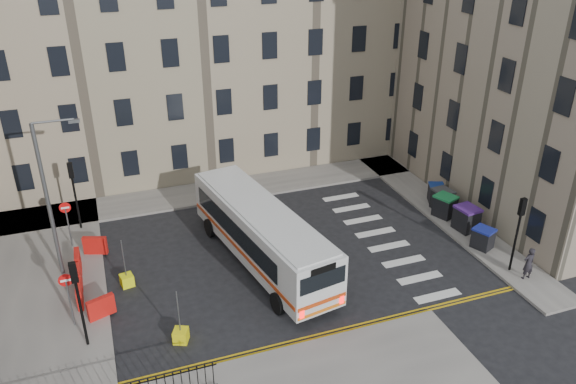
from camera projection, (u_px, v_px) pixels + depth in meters
ground at (314, 248)px, 30.90m from camera, size 120.00×120.00×0.00m
pavement_north at (178, 197)px, 36.30m from camera, size 36.00×3.20×0.15m
pavement_east at (417, 192)px, 36.97m from camera, size 2.40×26.00×0.15m
pavement_west at (42, 289)px, 27.47m from camera, size 6.00×22.00×0.15m
terrace_north at (135, 44)px, 38.01m from camera, size 38.30×10.80×17.20m
corner_east at (557, 32)px, 36.61m from camera, size 17.80×24.30×19.20m
traffic_light_east at (519, 223)px, 27.60m from camera, size 0.28×0.22×4.10m
traffic_light_nw at (73, 185)px, 31.47m from camera, size 0.28×0.22×4.10m
traffic_light_sw at (77, 292)px, 22.62m from camera, size 0.28×0.22×4.10m
streetlamp at (47, 199)px, 26.72m from camera, size 0.50×0.22×8.14m
no_entry_north at (67, 215)px, 29.98m from camera, size 0.60×0.08×3.00m
no_entry_south at (67, 289)px, 24.08m from camera, size 0.60×0.08×3.00m
roadworks_barriers at (86, 276)px, 27.44m from camera, size 1.66×6.26×1.00m
bus at (261, 232)px, 28.91m from camera, size 4.65×11.86×3.15m
wheelie_bin_a at (483, 238)px, 30.48m from camera, size 1.26×1.33×1.16m
wheelie_bin_b at (466, 218)px, 32.17m from camera, size 1.28×1.42×1.43m
wheelie_bin_c at (445, 206)px, 33.67m from camera, size 1.41×1.50×1.33m
wheelie_bin_d at (442, 199)px, 34.43m from camera, size 1.15×1.28×1.31m
wheelie_bin_e at (436, 193)px, 35.38m from camera, size 1.25×1.33×1.16m
pedestrian at (529, 263)px, 27.75m from camera, size 0.65×0.43×1.75m
bollard_yellow at (127, 280)px, 27.70m from camera, size 0.70×0.70×0.60m
bollard_chevron at (181, 336)px, 24.07m from camera, size 0.79×0.79×0.60m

